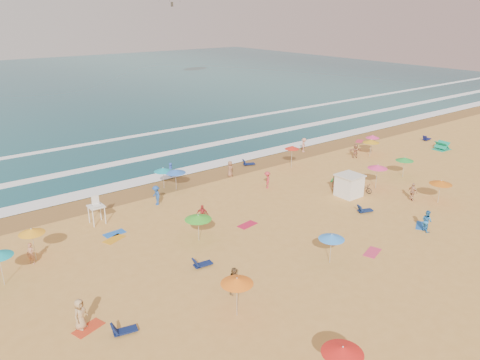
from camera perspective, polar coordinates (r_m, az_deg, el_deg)
ground at (r=40.73m, az=5.36°, el=-4.24°), size 220.00×220.00×0.00m
ocean at (r=115.18m, az=-24.50°, el=10.02°), size 220.00×140.00×0.18m
wet_sand at (r=49.92m, az=-4.33°, el=0.49°), size 220.00×220.00×0.00m
surf_foam at (r=57.15m, az=-9.18°, el=2.94°), size 200.00×18.70×0.05m
cabana at (r=45.39m, az=13.15°, el=-0.71°), size 2.00×2.00×2.00m
cabana_roof at (r=45.04m, az=13.26°, el=0.55°), size 2.20×2.20×0.12m
bicycle at (r=46.82m, az=14.88°, el=-0.93°), size 0.78×1.79×0.91m
lifeguard_stand at (r=40.32m, az=-17.08°, el=-3.73°), size 1.20×1.20×2.10m
beach_umbrellas at (r=39.46m, az=5.85°, el=-1.79°), size 49.03×29.95×0.82m
loungers at (r=42.35m, az=11.39°, el=-3.33°), size 58.89×24.83×0.34m
towels at (r=39.07m, az=7.25°, el=-5.40°), size 45.13×28.45×0.03m
popup_tents at (r=59.77m, az=25.98°, el=2.39°), size 8.21×11.81×1.20m
beachgoers at (r=43.05m, az=1.19°, el=-1.55°), size 41.27×24.43×2.10m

